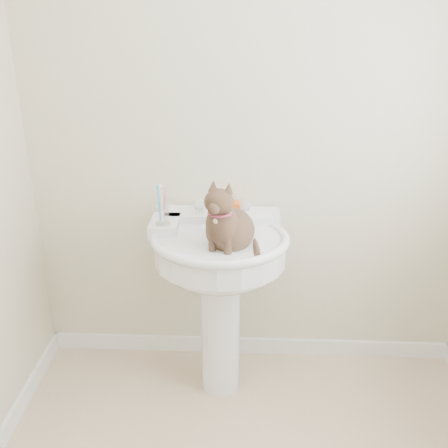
# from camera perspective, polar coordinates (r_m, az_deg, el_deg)

# --- Properties ---
(wall_back) EXTENTS (2.20, 0.00, 2.50)m
(wall_back) POSITION_cam_1_polar(r_m,az_deg,el_deg) (2.50, 3.25, 9.90)
(wall_back) COLOR beige
(wall_back) RESTS_ON ground
(baseboard_back) EXTENTS (2.20, 0.02, 0.09)m
(baseboard_back) POSITION_cam_1_polar(r_m,az_deg,el_deg) (3.01, 2.72, -13.04)
(baseboard_back) COLOR white
(baseboard_back) RESTS_ON floor
(pedestal_sink) EXTENTS (0.64, 0.63, 0.88)m
(pedestal_sink) POSITION_cam_1_polar(r_m,az_deg,el_deg) (2.43, -0.48, -4.57)
(pedestal_sink) COLOR white
(pedestal_sink) RESTS_ON floor
(faucet) EXTENTS (0.28, 0.12, 0.14)m
(faucet) POSITION_cam_1_polar(r_m,az_deg,el_deg) (2.47, -0.24, 1.92)
(faucet) COLOR silver
(faucet) RESTS_ON pedestal_sink
(soap_bar) EXTENTS (0.09, 0.06, 0.03)m
(soap_bar) POSITION_cam_1_polar(r_m,az_deg,el_deg) (2.57, 1.19, 2.06)
(soap_bar) COLOR #D35417
(soap_bar) RESTS_ON pedestal_sink
(toothbrush_cup) EXTENTS (0.07, 0.07, 0.19)m
(toothbrush_cup) POSITION_cam_1_polar(r_m,az_deg,el_deg) (2.38, -6.73, 1.02)
(toothbrush_cup) COLOR silver
(toothbrush_cup) RESTS_ON pedestal_sink
(cat) EXTENTS (0.24, 0.30, 0.43)m
(cat) POSITION_cam_1_polar(r_m,az_deg,el_deg) (2.25, 0.50, -0.25)
(cat) COLOR #4E3528
(cat) RESTS_ON pedestal_sink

